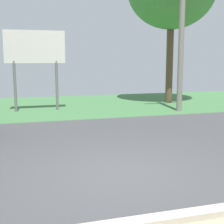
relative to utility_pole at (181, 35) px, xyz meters
The scene contains 3 objects.
ground_plane 7.11m from the utility_pole, 141.61° to the right, with size 40.00×22.00×0.20m.
utility_pole is the anchor object (origin of this frame).
roadside_billboard 6.36m from the utility_pole, 163.16° to the left, with size 2.60×0.12×3.50m.
Camera 1 is at (-1.91, -5.84, 2.28)m, focal length 51.53 mm.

